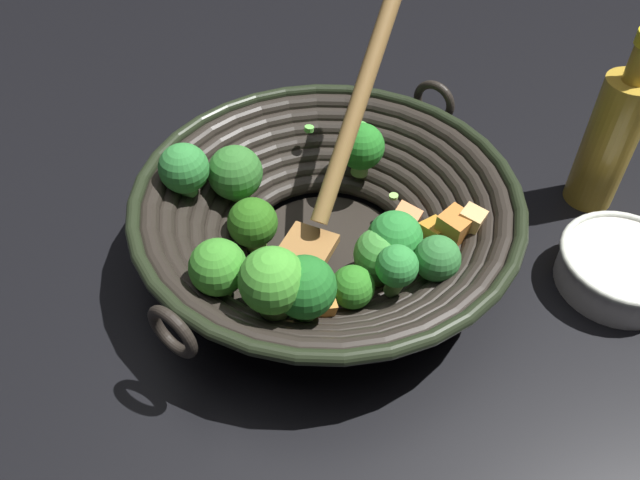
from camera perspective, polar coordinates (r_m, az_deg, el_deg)
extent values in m
plane|color=black|center=(0.70, 0.56, -1.27)|extent=(4.00, 4.00, 0.00)
cylinder|color=black|center=(0.69, 0.56, -0.99)|extent=(0.17, 0.17, 0.01)
torus|color=black|center=(0.68, 0.57, -0.17)|extent=(0.21, 0.21, 0.02)
torus|color=black|center=(0.67, 0.57, 0.38)|extent=(0.24, 0.24, 0.02)
torus|color=black|center=(0.67, 0.58, 0.95)|extent=(0.27, 0.27, 0.02)
torus|color=black|center=(0.66, 0.58, 1.52)|extent=(0.30, 0.30, 0.02)
torus|color=black|center=(0.65, 0.59, 2.11)|extent=(0.32, 0.32, 0.02)
torus|color=black|center=(0.65, 0.60, 2.70)|extent=(0.35, 0.35, 0.02)
torus|color=black|center=(0.64, 0.60, 3.31)|extent=(0.38, 0.38, 0.02)
torus|color=black|center=(0.64, 0.61, 3.94)|extent=(0.39, 0.39, 0.01)
torus|color=black|center=(0.78, 10.17, 12.08)|extent=(0.02, 0.05, 0.05)
torus|color=black|center=(0.54, -13.07, -8.04)|extent=(0.02, 0.05, 0.05)
cylinder|color=#71A645|center=(0.60, 2.85, -5.65)|extent=(0.02, 0.02, 0.01)
sphere|color=#2E7C22|center=(0.59, 2.94, -4.23)|extent=(0.04, 0.04, 0.04)
cylinder|color=#6AAF44|center=(0.65, 5.31, -3.16)|extent=(0.03, 0.03, 0.02)
sphere|color=green|center=(0.62, 5.50, -1.30)|extent=(0.05, 0.05, 0.05)
cylinder|color=#639B3C|center=(0.59, -8.80, -4.36)|extent=(0.02, 0.02, 0.02)
sphere|color=#3D932C|center=(0.56, -9.13, -2.43)|extent=(0.05, 0.05, 0.05)
cylinder|color=#659C3A|center=(0.71, -7.33, 3.83)|extent=(0.02, 0.03, 0.02)
sphere|color=#33762E|center=(0.69, -7.61, 5.99)|extent=(0.06, 0.06, 0.06)
cylinder|color=#79B03D|center=(0.69, -5.87, -0.25)|extent=(0.03, 0.03, 0.02)
sphere|color=#2C6919|center=(0.66, -6.06, 1.56)|extent=(0.05, 0.05, 0.05)
cylinder|color=#79AC42|center=(0.65, 6.57, -1.68)|extent=(0.03, 0.03, 0.02)
sphere|color=#2C8B37|center=(0.63, 6.81, 0.27)|extent=(0.06, 0.06, 0.06)
cylinder|color=#58964E|center=(0.68, -11.75, 4.52)|extent=(0.03, 0.03, 0.01)
sphere|color=#32873A|center=(0.66, -12.10, 6.30)|extent=(0.05, 0.05, 0.05)
cylinder|color=#73A244|center=(0.56, -4.10, -5.95)|extent=(0.04, 0.04, 0.03)
sphere|color=green|center=(0.53, -4.30, -3.63)|extent=(0.06, 0.06, 0.06)
cylinder|color=#629146|center=(0.60, 6.68, -4.09)|extent=(0.02, 0.03, 0.03)
sphere|color=green|center=(0.58, 6.91, -2.33)|extent=(0.04, 0.04, 0.04)
cylinder|color=#83B95D|center=(0.73, 3.60, 6.50)|extent=(0.03, 0.03, 0.02)
sphere|color=#288428|center=(0.71, 3.71, 8.36)|extent=(0.05, 0.05, 0.05)
cylinder|color=#75BE5A|center=(0.62, 10.16, -3.18)|extent=(0.02, 0.02, 0.02)
sphere|color=#337C39|center=(0.60, 10.46, -1.65)|extent=(0.04, 0.04, 0.04)
cylinder|color=#67993C|center=(0.61, -3.83, -4.74)|extent=(0.02, 0.02, 0.02)
sphere|color=#2B721F|center=(0.59, -3.96, -3.09)|extent=(0.04, 0.04, 0.04)
cylinder|color=#69B341|center=(0.57, -1.32, -6.32)|extent=(0.02, 0.02, 0.02)
sphere|color=#216F26|center=(0.54, -1.38, -4.24)|extent=(0.06, 0.06, 0.06)
cube|color=#C5852A|center=(0.65, 10.24, 0.47)|extent=(0.04, 0.04, 0.03)
cube|color=#E4B16D|center=(0.64, 13.41, 1.75)|extent=(0.02, 0.03, 0.03)
cube|color=#CF793E|center=(0.68, 7.62, 1.74)|extent=(0.03, 0.03, 0.03)
cube|color=#C3782B|center=(0.58, 0.22, -5.87)|extent=(0.03, 0.03, 0.03)
cube|color=orange|center=(0.64, 11.99, 1.22)|extent=(0.04, 0.04, 0.03)
cylinder|color=#6BC651|center=(0.66, 6.42, 0.09)|extent=(0.01, 0.01, 0.01)
cylinder|color=#56B247|center=(0.74, 3.72, 10.10)|extent=(0.02, 0.02, 0.01)
cylinder|color=#99D166|center=(0.70, 6.61, 3.91)|extent=(0.01, 0.01, 0.00)
cylinder|color=#6BC651|center=(0.73, -0.98, 9.93)|extent=(0.01, 0.01, 0.01)
cylinder|color=#6BC651|center=(0.70, -10.79, 6.03)|extent=(0.02, 0.02, 0.01)
cube|color=#9E6B38|center=(0.63, -1.11, -1.40)|extent=(0.07, 0.06, 0.01)
cylinder|color=olive|center=(0.65, 3.37, 11.92)|extent=(0.20, 0.04, 0.17)
cylinder|color=gold|center=(0.78, 24.42, 7.85)|extent=(0.06, 0.06, 0.16)
cylinder|color=silver|center=(0.72, 25.26, -2.44)|extent=(0.12, 0.12, 0.04)
torus|color=silver|center=(0.71, 25.77, -1.35)|extent=(0.13, 0.13, 0.01)
cylinder|color=#6BC651|center=(0.74, 25.38, -1.26)|extent=(0.02, 0.02, 0.01)
cylinder|color=#6BC651|center=(0.72, 26.25, -2.81)|extent=(0.02, 0.02, 0.01)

